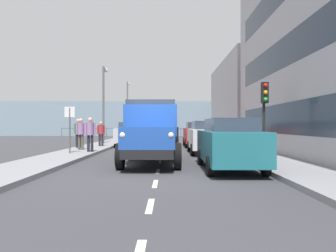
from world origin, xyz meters
TOP-DOWN VIEW (x-y plane):
  - ground_plane at (0.00, -12.45)m, footprint 80.00×80.00m
  - sidewalk_left at (-4.43, -12.45)m, footprint 2.23×41.68m
  - sidewalk_right at (4.43, -12.45)m, footprint 2.23×41.68m
  - road_centreline_markings at (0.00, -12.13)m, footprint 0.12×38.17m
  - building_far_block at (-9.70, -21.49)m, footprint 8.31×14.82m
  - sea_horizon at (0.00, -36.29)m, footprint 80.00×0.80m
  - seawall_railing at (-0.00, -32.69)m, footprint 28.08×0.08m
  - truck_vintage_blue at (0.32, -2.06)m, footprint 2.17×5.64m
  - car_teal_kerbside_near at (-2.37, -0.71)m, footprint 1.81×4.43m
  - car_white_kerbside_1 at (-2.37, -6.97)m, footprint 1.87×4.25m
  - car_red_kerbside_2 at (-2.37, -12.54)m, footprint 1.87×4.11m
  - car_silver_oppositeside_0 at (2.37, -13.01)m, footprint 1.90×4.44m
  - car_maroon_oppositeside_1 at (2.37, -19.74)m, footprint 1.86×4.15m
  - pedestrian_strolling at (3.65, -6.27)m, footprint 0.53×0.34m
  - pedestrian_couple_a at (4.53, -7.68)m, footprint 0.53×0.34m
  - pedestrian_by_lamp at (5.13, -9.32)m, footprint 0.53×0.34m
  - pedestrian_with_bag at (4.09, -10.93)m, footprint 0.53×0.34m
  - traffic_light_near at (-4.48, -3.78)m, footprint 0.28×0.41m
  - lamp_post_promenade at (4.60, -14.39)m, footprint 0.32×1.14m
  - lamp_post_far at (4.40, -26.96)m, footprint 0.32×1.14m
  - street_sign at (4.43, -5.42)m, footprint 0.50×0.07m

SIDE VIEW (x-z plane):
  - ground_plane at x=0.00m, z-range 0.00..0.00m
  - road_centreline_markings at x=0.00m, z-range 0.00..0.01m
  - sidewalk_left at x=-4.43m, z-range 0.00..0.15m
  - sidewalk_right at x=4.43m, z-range 0.00..0.15m
  - car_red_kerbside_2 at x=-2.37m, z-range 0.04..1.76m
  - car_maroon_oppositeside_1 at x=2.37m, z-range 0.04..1.76m
  - car_white_kerbside_1 at x=-2.37m, z-range 0.04..1.76m
  - car_teal_kerbside_near at x=-2.37m, z-range 0.04..1.76m
  - car_silver_oppositeside_0 at x=2.37m, z-range 0.04..1.76m
  - seawall_railing at x=0.00m, z-range 0.32..1.52m
  - pedestrian_with_bag at x=4.09m, z-range 0.29..1.89m
  - pedestrian_couple_a at x=4.53m, z-range 0.31..2.05m
  - pedestrian_by_lamp at x=5.13m, z-range 0.31..2.05m
  - truck_vintage_blue at x=0.32m, z-range -0.04..2.39m
  - pedestrian_strolling at x=3.65m, z-range 0.31..2.06m
  - street_sign at x=4.43m, z-range 0.56..2.81m
  - traffic_light_near at x=-4.48m, z-range 0.87..4.07m
  - sea_horizon at x=0.00m, z-range 0.00..5.00m
  - lamp_post_promenade at x=4.60m, z-range 0.75..6.60m
  - building_far_block at x=-9.70m, z-range 0.00..7.72m
  - lamp_post_far at x=4.40m, z-range 0.77..7.19m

